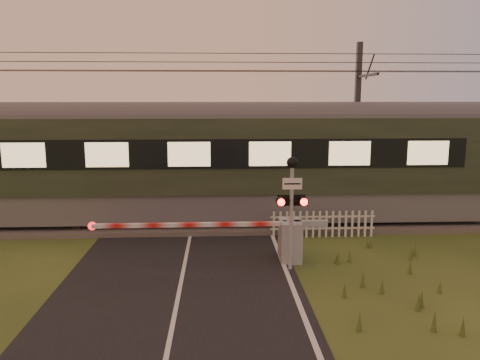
{
  "coord_description": "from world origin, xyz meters",
  "views": [
    {
      "loc": [
        0.96,
        -10.24,
        4.62
      ],
      "look_at": [
        1.59,
        3.2,
        2.21
      ],
      "focal_mm": 35.0,
      "sensor_mm": 36.0,
      "label": 1
    }
  ],
  "objects_px": {
    "boom_gate": "(280,238)",
    "picket_fence": "(323,224)",
    "crossing_signal": "(292,193)",
    "catenary_mast": "(357,124)"
  },
  "relations": [
    {
      "from": "boom_gate",
      "to": "picket_fence",
      "type": "xyz_separation_m",
      "value": [
        1.71,
        2.13,
        -0.2
      ]
    },
    {
      "from": "boom_gate",
      "to": "crossing_signal",
      "type": "height_order",
      "value": "crossing_signal"
    },
    {
      "from": "picket_fence",
      "to": "crossing_signal",
      "type": "bearing_deg",
      "value": -117.88
    },
    {
      "from": "catenary_mast",
      "to": "crossing_signal",
      "type": "bearing_deg",
      "value": -118.19
    },
    {
      "from": "crossing_signal",
      "to": "boom_gate",
      "type": "bearing_deg",
      "value": 103.67
    },
    {
      "from": "crossing_signal",
      "to": "picket_fence",
      "type": "height_order",
      "value": "crossing_signal"
    },
    {
      "from": "crossing_signal",
      "to": "catenary_mast",
      "type": "bearing_deg",
      "value": 61.81
    },
    {
      "from": "boom_gate",
      "to": "catenary_mast",
      "type": "height_order",
      "value": "catenary_mast"
    },
    {
      "from": "boom_gate",
      "to": "picket_fence",
      "type": "bearing_deg",
      "value": 51.17
    },
    {
      "from": "boom_gate",
      "to": "crossing_signal",
      "type": "xyz_separation_m",
      "value": [
        0.18,
        -0.76,
        1.47
      ]
    }
  ]
}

